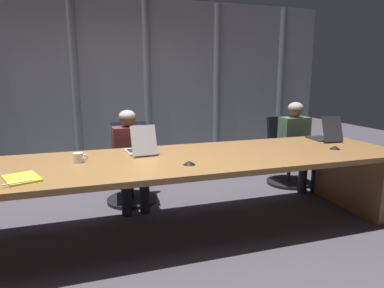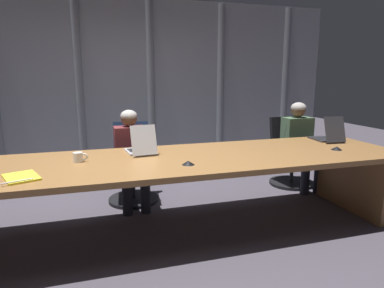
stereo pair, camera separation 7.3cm
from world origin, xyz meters
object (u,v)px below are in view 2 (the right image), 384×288
at_px(person_left_mid, 131,153).
at_px(conference_mic_middle, 188,163).
at_px(laptop_center, 327,136).
at_px(coffee_mug_far, 78,157).
at_px(spiral_notepad, 21,177).
at_px(person_center, 300,140).
at_px(office_chair_center, 290,160).
at_px(laptop_left_mid, 141,148).
at_px(office_chair_left_mid, 133,172).
at_px(conference_mic_left_side, 337,148).

xyz_separation_m(person_left_mid, conference_mic_middle, (0.36, -1.12, 0.14)).
distance_m(laptop_center, coffee_mug_far, 2.78).
distance_m(conference_mic_middle, spiral_notepad, 1.31).
bearing_deg(coffee_mug_far, person_center, 15.15).
bearing_deg(person_center, office_chair_center, -166.57).
height_order(laptop_left_mid, person_left_mid, person_left_mid).
bearing_deg(coffee_mug_far, laptop_center, 4.04).
relative_size(office_chair_left_mid, person_left_mid, 0.85).
relative_size(laptop_left_mid, conference_mic_left_side, 3.79).
bearing_deg(laptop_center, person_center, 1.42).
xyz_separation_m(person_center, spiral_notepad, (-3.21, -1.15, 0.10)).
bearing_deg(conference_mic_left_side, coffee_mug_far, 174.46).
height_order(laptop_center, person_center, person_center).
height_order(laptop_center, office_chair_left_mid, laptop_center).
height_order(laptop_left_mid, office_chair_left_mid, laptop_left_mid).
bearing_deg(person_center, coffee_mug_far, -75.26).
distance_m(laptop_left_mid, person_left_mid, 0.59).
bearing_deg(conference_mic_left_side, laptop_center, 62.97).
bearing_deg(coffee_mug_far, person_left_mid, 53.85).
relative_size(person_left_mid, coffee_mug_far, 8.66).
distance_m(office_chair_left_mid, conference_mic_left_side, 2.33).
xyz_separation_m(laptop_center, office_chair_center, (-0.00, 0.72, -0.46)).
bearing_deg(conference_mic_middle, office_chair_left_mid, 104.48).
relative_size(laptop_left_mid, person_left_mid, 0.37).
relative_size(person_left_mid, conference_mic_middle, 10.14).
height_order(laptop_left_mid, conference_mic_left_side, laptop_left_mid).
distance_m(office_chair_center, person_left_mid, 2.24).
distance_m(laptop_center, spiral_notepad, 3.22).
bearing_deg(person_left_mid, person_center, 88.76).
distance_m(office_chair_left_mid, coffee_mug_far, 1.17).
bearing_deg(spiral_notepad, laptop_left_mid, 9.54).
bearing_deg(spiral_notepad, laptop_center, -10.50).
relative_size(laptop_center, person_center, 0.37).
bearing_deg(conference_mic_left_side, office_chair_center, 79.21).
relative_size(laptop_left_mid, office_chair_center, 0.45).
bearing_deg(conference_mic_middle, laptop_center, 16.94).
bearing_deg(laptop_center, person_left_mid, 80.84).
distance_m(laptop_center, conference_mic_middle, 1.95).
relative_size(person_center, coffee_mug_far, 8.94).
height_order(person_center, conference_mic_middle, person_center).
bearing_deg(coffee_mug_far, conference_mic_middle, -22.28).
height_order(laptop_left_mid, spiral_notepad, laptop_left_mid).
xyz_separation_m(laptop_center, office_chair_left_mid, (-2.20, 0.72, -0.46)).
bearing_deg(conference_mic_left_side, office_chair_left_mid, 149.45).
bearing_deg(conference_mic_middle, conference_mic_left_side, 4.37).
distance_m(laptop_center, conference_mic_left_side, 0.50).
xyz_separation_m(laptop_center, person_left_mid, (-2.22, 0.56, -0.18)).
height_order(conference_mic_middle, spiral_notepad, conference_mic_middle).
height_order(person_left_mid, person_center, person_center).
distance_m(coffee_mug_far, conference_mic_middle, 0.98).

